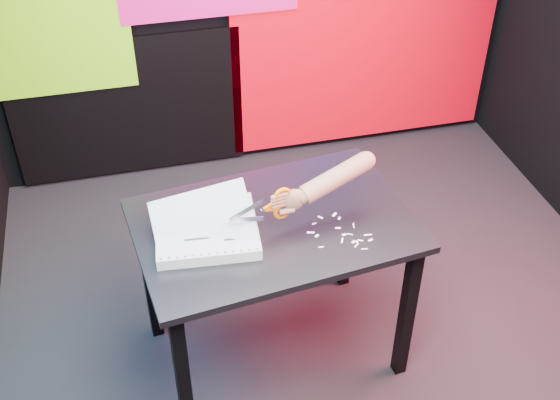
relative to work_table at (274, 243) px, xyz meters
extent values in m
cube|color=black|center=(0.27, 0.06, -0.64)|extent=(3.00, 3.00, 0.01)
cube|color=red|center=(0.92, 1.53, 0.21)|extent=(1.60, 0.02, 1.60)
cube|color=#7BED0F|center=(-0.78, 1.52, 0.46)|extent=(0.75, 0.02, 1.00)
cube|color=black|center=(-0.48, 1.53, -0.19)|extent=(1.30, 0.02, 0.85)
cube|color=black|center=(-0.43, -0.34, -0.28)|extent=(0.06, 0.06, 0.72)
cube|color=black|center=(-0.50, 0.24, -0.28)|extent=(0.06, 0.06, 0.72)
cube|color=black|center=(0.50, -0.24, -0.28)|extent=(0.06, 0.06, 0.72)
cube|color=black|center=(0.43, 0.34, -0.28)|extent=(0.06, 0.06, 0.72)
cube|color=black|center=(0.00, 0.00, 0.09)|extent=(1.13, 0.82, 0.03)
cube|color=silver|center=(-0.26, -0.04, 0.13)|extent=(0.40, 0.31, 0.04)
cube|color=white|center=(-0.26, -0.04, 0.15)|extent=(0.40, 0.31, 0.00)
cube|color=white|center=(-0.26, -0.04, 0.16)|extent=(0.38, 0.30, 0.11)
cube|color=white|center=(-0.27, -0.03, 0.18)|extent=(0.38, 0.25, 0.20)
cylinder|color=black|center=(-0.45, -0.15, 0.15)|extent=(0.01, 0.01, 0.00)
cylinder|color=black|center=(-0.42, -0.16, 0.15)|extent=(0.01, 0.01, 0.00)
cylinder|color=black|center=(-0.39, -0.16, 0.15)|extent=(0.01, 0.01, 0.00)
cylinder|color=black|center=(-0.36, -0.16, 0.15)|extent=(0.01, 0.01, 0.00)
cylinder|color=black|center=(-0.33, -0.16, 0.15)|extent=(0.01, 0.01, 0.00)
cylinder|color=black|center=(-0.30, -0.17, 0.15)|extent=(0.01, 0.01, 0.00)
cylinder|color=black|center=(-0.28, -0.17, 0.15)|extent=(0.01, 0.01, 0.00)
cylinder|color=black|center=(-0.25, -0.17, 0.15)|extent=(0.01, 0.01, 0.00)
cylinder|color=black|center=(-0.22, -0.18, 0.15)|extent=(0.01, 0.01, 0.00)
cylinder|color=black|center=(-0.19, -0.18, 0.15)|extent=(0.01, 0.01, 0.00)
cylinder|color=black|center=(-0.16, -0.18, 0.15)|extent=(0.01, 0.01, 0.00)
cylinder|color=black|center=(-0.13, -0.18, 0.15)|extent=(0.01, 0.01, 0.00)
cylinder|color=black|center=(-0.11, -0.19, 0.15)|extent=(0.01, 0.01, 0.00)
cylinder|color=black|center=(-0.42, 0.10, 0.15)|extent=(0.01, 0.01, 0.00)
cylinder|color=black|center=(-0.39, 0.10, 0.15)|extent=(0.01, 0.01, 0.00)
cylinder|color=black|center=(-0.37, 0.09, 0.15)|extent=(0.01, 0.01, 0.00)
cylinder|color=black|center=(-0.34, 0.09, 0.15)|extent=(0.01, 0.01, 0.00)
cylinder|color=black|center=(-0.31, 0.09, 0.15)|extent=(0.01, 0.01, 0.00)
cylinder|color=black|center=(-0.28, 0.09, 0.15)|extent=(0.01, 0.01, 0.00)
cylinder|color=black|center=(-0.25, 0.08, 0.15)|extent=(0.01, 0.01, 0.00)
cylinder|color=black|center=(-0.22, 0.08, 0.15)|extent=(0.01, 0.01, 0.00)
cylinder|color=black|center=(-0.20, 0.08, 0.15)|extent=(0.01, 0.01, 0.00)
cylinder|color=black|center=(-0.17, 0.08, 0.15)|extent=(0.01, 0.01, 0.00)
cylinder|color=black|center=(-0.14, 0.07, 0.15)|extent=(0.01, 0.01, 0.00)
cylinder|color=black|center=(-0.11, 0.07, 0.15)|extent=(0.01, 0.01, 0.00)
cylinder|color=black|center=(-0.08, 0.07, 0.15)|extent=(0.01, 0.01, 0.00)
cube|color=black|center=(-0.35, 0.01, 0.15)|extent=(0.07, 0.02, 0.00)
cube|color=black|center=(-0.24, -0.02, 0.15)|extent=(0.05, 0.02, 0.00)
cube|color=black|center=(-0.31, -0.08, 0.15)|extent=(0.09, 0.02, 0.00)
cube|color=black|center=(-0.19, -0.11, 0.15)|extent=(0.04, 0.01, 0.00)
cube|color=silver|center=(-0.12, -0.09, 0.26)|extent=(0.13, 0.04, 0.06)
cube|color=silver|center=(-0.12, -0.09, 0.22)|extent=(0.13, 0.04, 0.06)
cylinder|color=silver|center=(-0.06, -0.07, 0.24)|extent=(0.02, 0.02, 0.01)
cube|color=#D05802|center=(-0.03, -0.07, 0.23)|extent=(0.05, 0.02, 0.02)
cube|color=#D05802|center=(-0.03, -0.07, 0.24)|extent=(0.05, 0.02, 0.02)
torus|color=#D05802|center=(0.02, -0.05, 0.27)|extent=(0.07, 0.03, 0.07)
torus|color=#D05802|center=(0.02, -0.05, 0.20)|extent=(0.07, 0.03, 0.07)
ellipsoid|color=brown|center=(0.07, -0.04, 0.24)|extent=(0.09, 0.05, 0.09)
cylinder|color=brown|center=(0.02, -0.05, 0.23)|extent=(0.07, 0.03, 0.02)
cylinder|color=brown|center=(0.02, -0.05, 0.25)|extent=(0.07, 0.03, 0.02)
cylinder|color=brown|center=(0.02, -0.05, 0.26)|extent=(0.06, 0.03, 0.02)
cylinder|color=brown|center=(0.02, -0.05, 0.28)|extent=(0.06, 0.03, 0.02)
cylinder|color=brown|center=(0.04, -0.06, 0.20)|extent=(0.06, 0.02, 0.03)
cylinder|color=brown|center=(0.11, -0.03, 0.24)|extent=(0.07, 0.07, 0.06)
cylinder|color=brown|center=(0.24, 0.00, 0.28)|extent=(0.30, 0.14, 0.15)
sphere|color=brown|center=(0.37, 0.03, 0.31)|extent=(0.07, 0.07, 0.07)
cube|color=white|center=(0.26, -0.18, 0.11)|extent=(0.02, 0.01, 0.00)
cube|color=white|center=(0.12, -0.09, 0.11)|extent=(0.03, 0.02, 0.00)
cube|color=white|center=(0.14, -0.18, 0.11)|extent=(0.02, 0.01, 0.00)
cube|color=white|center=(0.15, -0.05, 0.11)|extent=(0.02, 0.01, 0.00)
cube|color=white|center=(0.26, -0.14, 0.11)|extent=(0.02, 0.01, 0.00)
cube|color=white|center=(0.24, -0.14, 0.11)|extent=(0.02, 0.01, 0.00)
cube|color=white|center=(0.29, -0.18, 0.11)|extent=(0.02, 0.02, 0.00)
cube|color=white|center=(0.29, -0.23, 0.11)|extent=(0.02, 0.01, 0.00)
cube|color=white|center=(0.33, -0.19, 0.11)|extent=(0.02, 0.01, 0.00)
cube|color=white|center=(0.24, -0.01, 0.11)|extent=(0.02, 0.02, 0.00)
cube|color=white|center=(0.27, -0.18, 0.11)|extent=(0.02, 0.02, 0.00)
cube|color=white|center=(0.22, -0.17, 0.11)|extent=(0.02, 0.03, 0.00)
cube|color=white|center=(0.27, -0.20, 0.11)|extent=(0.02, 0.02, 0.00)
cube|color=white|center=(0.18, -0.02, 0.11)|extent=(0.02, 0.02, 0.00)
cube|color=white|center=(0.14, -0.12, 0.11)|extent=(0.02, 0.02, 0.00)
cube|color=white|center=(0.25, -0.04, 0.11)|extent=(0.02, 0.02, 0.00)
cube|color=white|center=(0.33, -0.16, 0.11)|extent=(0.03, 0.01, 0.00)
cube|color=white|center=(0.23, -0.09, 0.11)|extent=(0.02, 0.01, 0.00)
cube|color=white|center=(0.29, -0.09, 0.11)|extent=(0.01, 0.03, 0.00)
camera|label=1|loc=(-0.48, -2.02, 1.84)|focal=45.00mm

